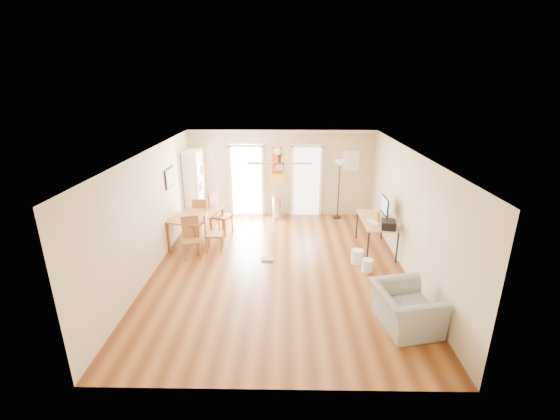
{
  "coord_description": "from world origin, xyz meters",
  "views": [
    {
      "loc": [
        0.13,
        -7.48,
        3.98
      ],
      "look_at": [
        0.0,
        0.6,
        1.15
      ],
      "focal_mm": 23.98,
      "sensor_mm": 36.0,
      "label": 1
    }
  ],
  "objects_px": {
    "dining_chair_near": "(191,239)",
    "armchair": "(405,308)",
    "bookshelf": "(195,186)",
    "dining_table": "(197,227)",
    "computer_desk": "(376,235)",
    "dining_chair_right_b": "(214,232)",
    "dining_chair_far": "(202,215)",
    "printer": "(388,225)",
    "trash_can": "(277,207)",
    "wastebasket_a": "(357,257)",
    "wastebasket_b": "(367,265)",
    "torchiere_lamp": "(339,190)",
    "dining_chair_right_a": "(221,214)"
  },
  "relations": [
    {
      "from": "wastebasket_a",
      "to": "torchiere_lamp",
      "type": "bearing_deg",
      "value": 91.41
    },
    {
      "from": "bookshelf",
      "to": "computer_desk",
      "type": "distance_m",
      "value": 5.3
    },
    {
      "from": "printer",
      "to": "wastebasket_a",
      "type": "distance_m",
      "value": 1.01
    },
    {
      "from": "bookshelf",
      "to": "dining_table",
      "type": "distance_m",
      "value": 1.76
    },
    {
      "from": "bookshelf",
      "to": "printer",
      "type": "xyz_separation_m",
      "value": [
        4.97,
        -2.59,
        -0.16
      ]
    },
    {
      "from": "bookshelf",
      "to": "torchiere_lamp",
      "type": "xyz_separation_m",
      "value": [
        4.22,
        0.22,
        -0.16
      ]
    },
    {
      "from": "dining_chair_right_b",
      "to": "torchiere_lamp",
      "type": "bearing_deg",
      "value": -57.2
    },
    {
      "from": "computer_desk",
      "to": "wastebasket_a",
      "type": "bearing_deg",
      "value": -127.59
    },
    {
      "from": "dining_chair_right_b",
      "to": "printer",
      "type": "distance_m",
      "value": 4.09
    },
    {
      "from": "bookshelf",
      "to": "dining_table",
      "type": "xyz_separation_m",
      "value": [
        0.37,
        -1.59,
        -0.67
      ]
    },
    {
      "from": "torchiere_lamp",
      "to": "armchair",
      "type": "bearing_deg",
      "value": -85.15
    },
    {
      "from": "dining_chair_near",
      "to": "wastebasket_a",
      "type": "bearing_deg",
      "value": -17.93
    },
    {
      "from": "bookshelf",
      "to": "computer_desk",
      "type": "bearing_deg",
      "value": -29.06
    },
    {
      "from": "dining_table",
      "to": "torchiere_lamp",
      "type": "relative_size",
      "value": 0.86
    },
    {
      "from": "dining_chair_far",
      "to": "dining_chair_near",
      "type": "bearing_deg",
      "value": 93.65
    },
    {
      "from": "torchiere_lamp",
      "to": "dining_chair_right_b",
      "type": "bearing_deg",
      "value": -144.44
    },
    {
      "from": "dining_chair_right_b",
      "to": "bookshelf",
      "type": "bearing_deg",
      "value": 20.53
    },
    {
      "from": "dining_chair_right_a",
      "to": "printer",
      "type": "height_order",
      "value": "dining_chair_right_a"
    },
    {
      "from": "wastebasket_a",
      "to": "armchair",
      "type": "bearing_deg",
      "value": -80.8
    },
    {
      "from": "dining_chair_right_b",
      "to": "torchiere_lamp",
      "type": "xyz_separation_m",
      "value": [
        3.3,
        2.36,
        0.41
      ]
    },
    {
      "from": "dining_table",
      "to": "trash_can",
      "type": "height_order",
      "value": "dining_table"
    },
    {
      "from": "dining_chair_near",
      "to": "armchair",
      "type": "relative_size",
      "value": 0.9
    },
    {
      "from": "armchair",
      "to": "wastebasket_a",
      "type": "bearing_deg",
      "value": -1.62
    },
    {
      "from": "printer",
      "to": "armchair",
      "type": "distance_m",
      "value": 2.56
    },
    {
      "from": "dining_chair_near",
      "to": "trash_can",
      "type": "bearing_deg",
      "value": 39.66
    },
    {
      "from": "wastebasket_a",
      "to": "bookshelf",
      "type": "bearing_deg",
      "value": 147.34
    },
    {
      "from": "dining_table",
      "to": "computer_desk",
      "type": "relative_size",
      "value": 1.03
    },
    {
      "from": "dining_chair_right_b",
      "to": "computer_desk",
      "type": "bearing_deg",
      "value": -91.18
    },
    {
      "from": "dining_chair_near",
      "to": "printer",
      "type": "relative_size",
      "value": 2.7
    },
    {
      "from": "dining_chair_right_b",
      "to": "dining_chair_near",
      "type": "distance_m",
      "value": 0.61
    },
    {
      "from": "dining_chair_right_a",
      "to": "trash_can",
      "type": "relative_size",
      "value": 1.69
    },
    {
      "from": "trash_can",
      "to": "computer_desk",
      "type": "xyz_separation_m",
      "value": [
        2.45,
        -2.21,
        0.06
      ]
    },
    {
      "from": "armchair",
      "to": "trash_can",
      "type": "bearing_deg",
      "value": 12.58
    },
    {
      "from": "bookshelf",
      "to": "dining_table",
      "type": "relative_size",
      "value": 1.37
    },
    {
      "from": "dining_chair_far",
      "to": "armchair",
      "type": "height_order",
      "value": "dining_chair_far"
    },
    {
      "from": "dining_table",
      "to": "wastebasket_a",
      "type": "height_order",
      "value": "dining_table"
    },
    {
      "from": "torchiere_lamp",
      "to": "wastebasket_b",
      "type": "distance_m",
      "value": 3.45
    },
    {
      "from": "dining_chair_right_a",
      "to": "trash_can",
      "type": "xyz_separation_m",
      "value": [
        1.48,
        1.25,
        -0.23
      ]
    },
    {
      "from": "trash_can",
      "to": "computer_desk",
      "type": "relative_size",
      "value": 0.45
    },
    {
      "from": "bookshelf",
      "to": "computer_desk",
      "type": "height_order",
      "value": "bookshelf"
    },
    {
      "from": "dining_table",
      "to": "dining_chair_far",
      "type": "distance_m",
      "value": 0.68
    },
    {
      "from": "dining_chair_far",
      "to": "wastebasket_a",
      "type": "relative_size",
      "value": 3.04
    },
    {
      "from": "dining_chair_near",
      "to": "wastebasket_b",
      "type": "distance_m",
      "value": 4.04
    },
    {
      "from": "wastebasket_a",
      "to": "dining_chair_right_a",
      "type": "bearing_deg",
      "value": 153.52
    },
    {
      "from": "trash_can",
      "to": "armchair",
      "type": "bearing_deg",
      "value": -66.6
    },
    {
      "from": "bookshelf",
      "to": "dining_chair_near",
      "type": "relative_size",
      "value": 2.15
    },
    {
      "from": "computer_desk",
      "to": "wastebasket_b",
      "type": "bearing_deg",
      "value": -110.42
    },
    {
      "from": "dining_chair_right_b",
      "to": "torchiere_lamp",
      "type": "relative_size",
      "value": 0.54
    },
    {
      "from": "dining_chair_far",
      "to": "torchiere_lamp",
      "type": "distance_m",
      "value": 4.05
    },
    {
      "from": "trash_can",
      "to": "printer",
      "type": "distance_m",
      "value": 3.82
    }
  ]
}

